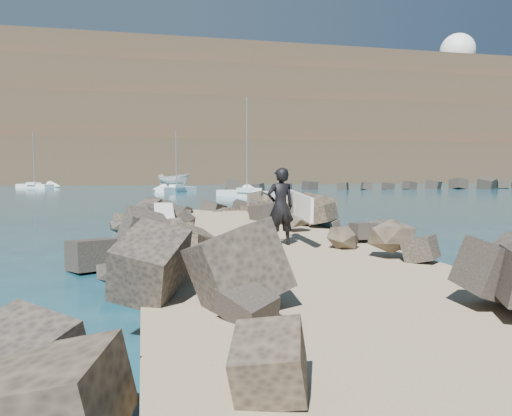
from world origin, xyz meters
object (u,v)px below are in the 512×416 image
object	(u,v)px
surfboard_resting	(164,218)
surfer_with_board	(283,206)
boat_imported	(174,180)
radome	(457,57)
sailboat_c	(247,194)

from	to	relation	value
surfboard_resting	surfer_with_board	world-z (taller)	surfer_with_board
boat_imported	radome	world-z (taller)	radome
surfer_with_board	radome	world-z (taller)	radome
boat_imported	surfer_with_board	bearing A→B (deg)	-151.02
sailboat_c	radome	bearing A→B (deg)	47.75
boat_imported	radome	distance (m)	128.34
surfboard_resting	surfer_with_board	bearing A→B (deg)	-50.12
boat_imported	radome	size ratio (longest dim) A/B	0.33
radome	sailboat_c	world-z (taller)	radome
surfboard_resting	radome	xyz separation A→B (m)	(106.96, 140.68, 41.87)
surfboard_resting	sailboat_c	xyz separation A→B (m)	(9.68, 33.59, -0.69)
surfer_with_board	surfboard_resting	bearing A→B (deg)	128.95
surfer_with_board	sailboat_c	xyz separation A→B (m)	(6.86, 37.08, -1.24)
boat_imported	sailboat_c	world-z (taller)	sailboat_c
radome	surfer_with_board	bearing A→B (deg)	-125.84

